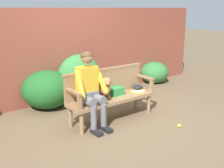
% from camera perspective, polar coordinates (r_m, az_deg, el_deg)
% --- Properties ---
extents(ground_plane, '(40.00, 40.00, 0.00)m').
position_cam_1_polar(ground_plane, '(5.19, 0.00, -7.31)').
color(ground_plane, brown).
extents(brick_garden_fence, '(8.00, 0.30, 2.00)m').
position_cam_1_polar(brick_garden_fence, '(6.31, -9.63, 6.05)').
color(brick_garden_fence, brown).
rests_on(brick_garden_fence, ground).
extents(hedge_bush_mid_right, '(0.79, 0.74, 0.58)m').
position_cam_1_polar(hedge_bush_mid_right, '(7.72, 8.70, 2.37)').
color(hedge_bush_mid_right, '#337538').
rests_on(hedge_bush_mid_right, ground).
extents(hedge_bush_mid_left, '(1.05, 0.72, 1.04)m').
position_cam_1_polar(hedge_bush_mid_left, '(6.14, -6.70, 1.29)').
color(hedge_bush_mid_left, '#337538').
rests_on(hedge_bush_mid_left, ground).
extents(hedge_bush_far_right, '(1.02, 1.02, 0.78)m').
position_cam_1_polar(hedge_bush_far_right, '(5.83, -13.18, -1.10)').
color(hedge_bush_far_right, '#1E5B23').
rests_on(hedge_bush_far_right, ground).
extents(garden_bench, '(1.69, 0.48, 0.43)m').
position_cam_1_polar(garden_bench, '(5.06, 0.00, -3.37)').
color(garden_bench, '#93704C').
rests_on(garden_bench, ground).
extents(bench_backrest, '(1.73, 0.06, 0.50)m').
position_cam_1_polar(bench_backrest, '(5.13, -1.45, 0.54)').
color(bench_backrest, '#93704C').
rests_on(bench_backrest, garden_bench).
extents(bench_armrest_left_end, '(0.06, 0.48, 0.28)m').
position_cam_1_polar(bench_armrest_left_end, '(4.48, -7.49, -2.51)').
color(bench_armrest_left_end, '#93704C').
rests_on(bench_armrest_left_end, garden_bench).
extents(bench_armrest_right_end, '(0.06, 0.48, 0.28)m').
position_cam_1_polar(bench_armrest_right_end, '(5.43, 7.29, 0.68)').
color(bench_armrest_right_end, '#93704C').
rests_on(bench_armrest_right_end, garden_bench).
extents(person_seated, '(0.56, 0.64, 1.30)m').
position_cam_1_polar(person_seated, '(4.68, -4.60, -0.68)').
color(person_seated, black).
rests_on(person_seated, ground).
extents(dog_on_bench, '(0.29, 0.41, 0.42)m').
position_cam_1_polar(dog_on_bench, '(4.90, -1.37, -0.74)').
color(dog_on_bench, '#AD7042').
rests_on(dog_on_bench, garden_bench).
extents(tennis_racket, '(0.41, 0.57, 0.03)m').
position_cam_1_polar(tennis_racket, '(5.42, 5.30, -1.38)').
color(tennis_racket, yellow).
rests_on(tennis_racket, garden_bench).
extents(baseball_glove, '(0.26, 0.23, 0.09)m').
position_cam_1_polar(baseball_glove, '(5.53, 5.27, -0.68)').
color(baseball_glove, black).
rests_on(baseball_glove, garden_bench).
extents(sports_bag, '(0.30, 0.22, 0.14)m').
position_cam_1_polar(sports_bag, '(5.16, 0.75, -1.50)').
color(sports_bag, '#2D8E42').
rests_on(sports_bag, garden_bench).
extents(tennis_ball, '(0.07, 0.07, 0.07)m').
position_cam_1_polar(tennis_ball, '(4.99, 13.63, -8.31)').
color(tennis_ball, '#CCDB33').
rests_on(tennis_ball, ground).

